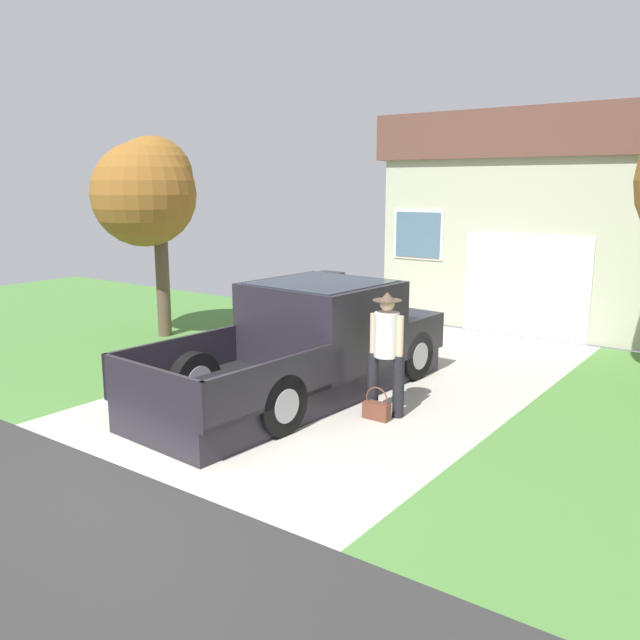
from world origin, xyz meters
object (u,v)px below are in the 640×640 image
(person_with_hat, at_px, (386,347))
(neighbor_tree, at_px, (145,191))
(pickup_truck, at_px, (316,344))
(handbag, at_px, (377,409))
(house_with_garage, at_px, (638,219))
(wheeled_trash_bin, at_px, (326,293))

(person_with_hat, height_order, neighbor_tree, neighbor_tree)
(person_with_hat, relative_size, neighbor_tree, 0.42)
(pickup_truck, relative_size, neighbor_tree, 1.32)
(person_with_hat, distance_m, neighbor_tree, 6.76)
(pickup_truck, relative_size, handbag, 11.80)
(house_with_garage, height_order, neighbor_tree, house_with_garage)
(wheeled_trash_bin, bearing_deg, handbag, -48.80)
(pickup_truck, bearing_deg, wheeled_trash_bin, 127.75)
(pickup_truck, xyz_separation_m, wheeled_trash_bin, (-3.15, 4.66, -0.15))
(handbag, distance_m, wheeled_trash_bin, 6.97)
(pickup_truck, height_order, handbag, pickup_truck)
(house_with_garage, distance_m, wheeled_trash_bin, 7.30)
(person_with_hat, bearing_deg, handbag, 84.09)
(wheeled_trash_bin, bearing_deg, house_with_garage, 33.66)
(handbag, distance_m, house_with_garage, 9.52)
(wheeled_trash_bin, bearing_deg, person_with_hat, -47.53)
(person_with_hat, relative_size, house_with_garage, 0.17)
(neighbor_tree, bearing_deg, house_with_garage, 45.17)
(person_with_hat, distance_m, house_with_garage, 9.13)
(handbag, relative_size, wheeled_trash_bin, 0.42)
(pickup_truck, height_order, person_with_hat, person_with_hat)
(pickup_truck, relative_size, person_with_hat, 3.13)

